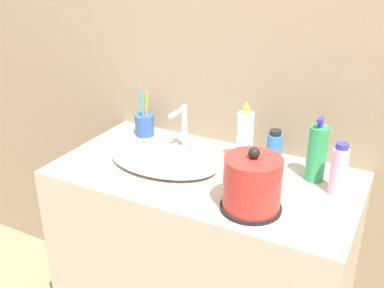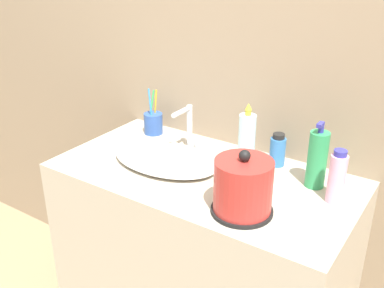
% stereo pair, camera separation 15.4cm
% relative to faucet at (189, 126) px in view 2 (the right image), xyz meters
% --- Properties ---
extents(wall_back, '(6.00, 0.04, 2.60)m').
position_rel_faucet_xyz_m(wall_back, '(0.15, 0.16, 0.32)').
color(wall_back, gray).
rests_on(wall_back, ground_plane).
extents(vanity_counter, '(1.07, 0.56, 0.88)m').
position_rel_faucet_xyz_m(vanity_counter, '(0.15, -0.14, -0.54)').
color(vanity_counter, '#B7AD99').
rests_on(vanity_counter, ground_plane).
extents(sink_basin, '(0.42, 0.27, 0.04)m').
position_rel_faucet_xyz_m(sink_basin, '(-0.01, -0.15, -0.08)').
color(sink_basin, silver).
rests_on(sink_basin, vanity_counter).
extents(faucet, '(0.06, 0.12, 0.18)m').
position_rel_faucet_xyz_m(faucet, '(0.00, 0.00, 0.00)').
color(faucet, silver).
rests_on(faucet, vanity_counter).
extents(electric_kettle, '(0.19, 0.19, 0.21)m').
position_rel_faucet_xyz_m(electric_kettle, '(0.38, -0.28, -0.02)').
color(electric_kettle, black).
rests_on(electric_kettle, vanity_counter).
extents(toothbrush_cup, '(0.08, 0.08, 0.20)m').
position_rel_faucet_xyz_m(toothbrush_cup, '(-0.22, 0.05, -0.05)').
color(toothbrush_cup, '#2D519E').
rests_on(toothbrush_cup, vanity_counter).
extents(lotion_bottle, '(0.06, 0.06, 0.23)m').
position_rel_faucet_xyz_m(lotion_bottle, '(0.51, -0.01, 0.00)').
color(lotion_bottle, '#2D9956').
rests_on(lotion_bottle, vanity_counter).
extents(shampoo_bottle, '(0.06, 0.06, 0.24)m').
position_rel_faucet_xyz_m(shampoo_bottle, '(0.25, 0.00, 0.00)').
color(shampoo_bottle, silver).
rests_on(shampoo_bottle, vanity_counter).
extents(mouthwash_bottle, '(0.06, 0.06, 0.12)m').
position_rel_faucet_xyz_m(mouthwash_bottle, '(0.34, 0.07, -0.04)').
color(mouthwash_bottle, '#3370B7').
rests_on(mouthwash_bottle, vanity_counter).
extents(hand_cream_bottle, '(0.05, 0.05, 0.18)m').
position_rel_faucet_xyz_m(hand_cream_bottle, '(0.60, -0.07, -0.01)').
color(hand_cream_bottle, '#EAA8C6').
rests_on(hand_cream_bottle, vanity_counter).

